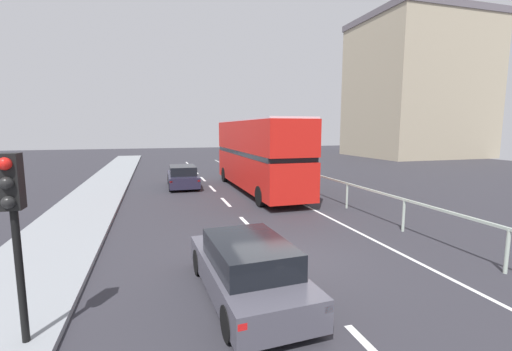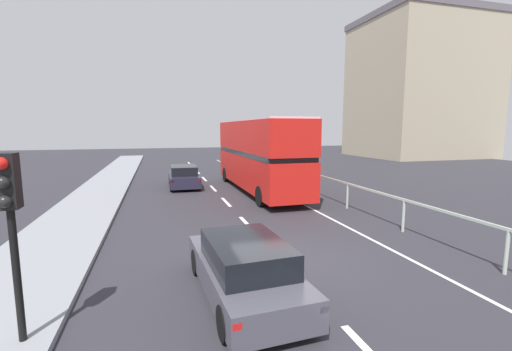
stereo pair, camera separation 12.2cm
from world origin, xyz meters
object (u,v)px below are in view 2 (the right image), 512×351
hatchback_car_near (244,269)px  sedan_car_ahead (184,177)px  traffic_signal_pole (9,203)px  double_decker_bus_red (258,153)px

hatchback_car_near → sedan_car_ahead: bearing=87.5°
traffic_signal_pole → hatchback_car_near: bearing=10.3°
traffic_signal_pole → sedan_car_ahead: size_ratio=0.72×
double_decker_bus_red → hatchback_car_near: bearing=-108.5°
hatchback_car_near → sedan_car_ahead: sedan_car_ahead is taller
traffic_signal_pole → sedan_car_ahead: bearing=76.3°
double_decker_bus_red → hatchback_car_near: 13.16m
sedan_car_ahead → double_decker_bus_red: bearing=-32.4°
double_decker_bus_red → sedan_car_ahead: double_decker_bus_red is taller
double_decker_bus_red → hatchback_car_near: size_ratio=2.52×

